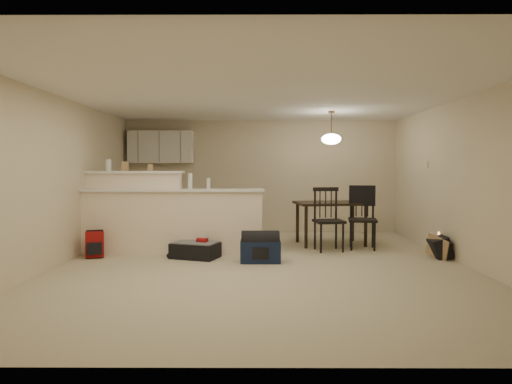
{
  "coord_description": "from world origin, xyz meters",
  "views": [
    {
      "loc": [
        -0.07,
        -6.71,
        1.44
      ],
      "look_at": [
        -0.1,
        0.7,
        1.05
      ],
      "focal_mm": 32.0,
      "sensor_mm": 36.0,
      "label": 1
    }
  ],
  "objects_px": {
    "navy_duffel": "(260,251)",
    "suitcase": "(195,250)",
    "dining_chair_near": "(329,219)",
    "red_backpack": "(95,245)",
    "dining_chair_far": "(363,218)",
    "black_daypack": "(440,248)",
    "dining_table": "(331,207)",
    "pendant_lamp": "(331,139)"
  },
  "relations": [
    {
      "from": "navy_duffel",
      "to": "suitcase",
      "type": "bearing_deg",
      "value": 162.15
    },
    {
      "from": "pendant_lamp",
      "to": "suitcase",
      "type": "relative_size",
      "value": 0.86
    },
    {
      "from": "dining_chair_far",
      "to": "navy_duffel",
      "type": "bearing_deg",
      "value": -138.61
    },
    {
      "from": "dining_chair_near",
      "to": "suitcase",
      "type": "relative_size",
      "value": 1.54
    },
    {
      "from": "suitcase",
      "to": "black_daypack",
      "type": "xyz_separation_m",
      "value": [
        3.92,
        0.0,
        0.04
      ]
    },
    {
      "from": "dining_chair_near",
      "to": "black_daypack",
      "type": "height_order",
      "value": "dining_chair_near"
    },
    {
      "from": "dining_chair_far",
      "to": "navy_duffel",
      "type": "relative_size",
      "value": 1.81
    },
    {
      "from": "dining_chair_far",
      "to": "suitcase",
      "type": "height_order",
      "value": "dining_chair_far"
    },
    {
      "from": "dining_table",
      "to": "black_daypack",
      "type": "distance_m",
      "value": 2.1
    },
    {
      "from": "dining_table",
      "to": "dining_chair_far",
      "type": "height_order",
      "value": "dining_chair_far"
    },
    {
      "from": "dining_table",
      "to": "navy_duffel",
      "type": "height_order",
      "value": "dining_table"
    },
    {
      "from": "dining_chair_near",
      "to": "dining_chair_far",
      "type": "bearing_deg",
      "value": 7.21
    },
    {
      "from": "pendant_lamp",
      "to": "navy_duffel",
      "type": "xyz_separation_m",
      "value": [
        -1.33,
        -1.63,
        -1.82
      ]
    },
    {
      "from": "suitcase",
      "to": "dining_chair_near",
      "type": "bearing_deg",
      "value": 34.66
    },
    {
      "from": "red_backpack",
      "to": "pendant_lamp",
      "type": "bearing_deg",
      "value": 1.02
    },
    {
      "from": "red_backpack",
      "to": "navy_duffel",
      "type": "xyz_separation_m",
      "value": [
        2.66,
        -0.35,
        -0.04
      ]
    },
    {
      "from": "pendant_lamp",
      "to": "black_daypack",
      "type": "bearing_deg",
      "value": -39.95
    },
    {
      "from": "dining_chair_near",
      "to": "dining_chair_far",
      "type": "height_order",
      "value": "dining_chair_far"
    },
    {
      "from": "dining_chair_far",
      "to": "dining_chair_near",
      "type": "bearing_deg",
      "value": -154.51
    },
    {
      "from": "red_backpack",
      "to": "navy_duffel",
      "type": "distance_m",
      "value": 2.69
    },
    {
      "from": "pendant_lamp",
      "to": "red_backpack",
      "type": "bearing_deg",
      "value": -162.22
    },
    {
      "from": "dining_chair_far",
      "to": "suitcase",
      "type": "bearing_deg",
      "value": -154.83
    },
    {
      "from": "pendant_lamp",
      "to": "navy_duffel",
      "type": "bearing_deg",
      "value": -129.21
    },
    {
      "from": "pendant_lamp",
      "to": "dining_chair_far",
      "type": "bearing_deg",
      "value": -44.58
    },
    {
      "from": "dining_chair_far",
      "to": "suitcase",
      "type": "xyz_separation_m",
      "value": [
        -2.86,
        -0.82,
        -0.43
      ]
    },
    {
      "from": "pendant_lamp",
      "to": "dining_chair_near",
      "type": "relative_size",
      "value": 0.56
    },
    {
      "from": "red_backpack",
      "to": "dining_table",
      "type": "bearing_deg",
      "value": 1.02
    },
    {
      "from": "dining_chair_far",
      "to": "black_daypack",
      "type": "height_order",
      "value": "dining_chair_far"
    },
    {
      "from": "dining_chair_near",
      "to": "navy_duffel",
      "type": "relative_size",
      "value": 1.81
    },
    {
      "from": "navy_duffel",
      "to": "black_daypack",
      "type": "height_order",
      "value": "navy_duffel"
    },
    {
      "from": "dining_table",
      "to": "pendant_lamp",
      "type": "xyz_separation_m",
      "value": [
        0.0,
        0.0,
        1.28
      ]
    },
    {
      "from": "pendant_lamp",
      "to": "suitcase",
      "type": "xyz_separation_m",
      "value": [
        -2.37,
        -1.3,
        -1.87
      ]
    },
    {
      "from": "dining_chair_near",
      "to": "red_backpack",
      "type": "bearing_deg",
      "value": 179.98
    },
    {
      "from": "pendant_lamp",
      "to": "dining_chair_near",
      "type": "distance_m",
      "value": 1.59
    },
    {
      "from": "dining_chair_far",
      "to": "black_daypack",
      "type": "distance_m",
      "value": 1.39
    },
    {
      "from": "dining_table",
      "to": "red_backpack",
      "type": "relative_size",
      "value": 3.35
    },
    {
      "from": "dining_chair_near",
      "to": "black_daypack",
      "type": "xyz_separation_m",
      "value": [
        1.69,
        -0.63,
        -0.39
      ]
    },
    {
      "from": "dining_chair_far",
      "to": "black_daypack",
      "type": "xyz_separation_m",
      "value": [
        1.06,
        -0.82,
        -0.39
      ]
    },
    {
      "from": "dining_table",
      "to": "black_daypack",
      "type": "height_order",
      "value": "dining_table"
    },
    {
      "from": "dining_table",
      "to": "navy_duffel",
      "type": "relative_size",
      "value": 2.29
    },
    {
      "from": "dining_chair_near",
      "to": "suitcase",
      "type": "distance_m",
      "value": 2.36
    },
    {
      "from": "dining_chair_far",
      "to": "red_backpack",
      "type": "relative_size",
      "value": 2.65
    }
  ]
}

